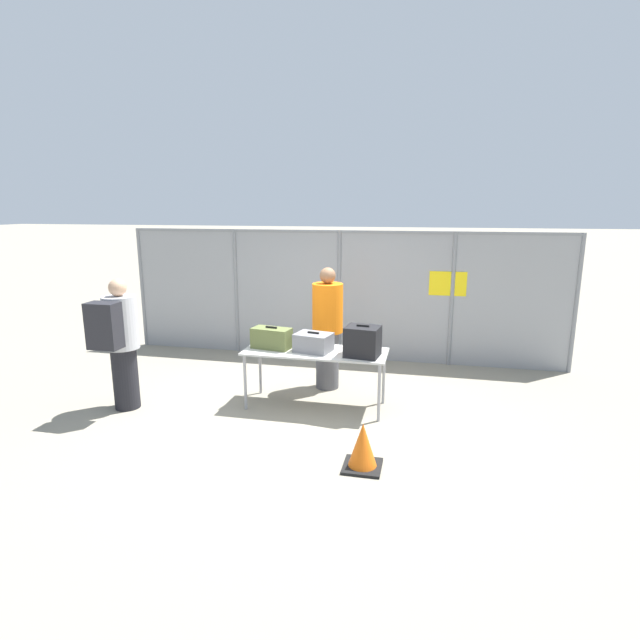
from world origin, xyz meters
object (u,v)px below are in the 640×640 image
Objects in this scene: suitcase_black at (363,341)px; security_worker_near at (328,327)px; traffic_cone at (363,448)px; suitcase_olive at (272,338)px; inspection_table at (315,355)px; utility_trailer at (400,314)px; suitcase_grey at (313,342)px; traveler_hooded at (119,340)px.

security_worker_near reaches higher than suitcase_black.
suitcase_black is 1.57m from traffic_cone.
suitcase_black reaches higher than suitcase_olive.
inspection_table is 0.63m from suitcase_olive.
suitcase_black reaches higher than utility_trailer.
traveler_hooded is (-2.42, -0.62, 0.06)m from suitcase_grey.
utility_trailer is at bearing 78.87° from inspection_table.
suitcase_olive is at bearing 134.25° from traffic_cone.
suitcase_olive is 1.12× the size of traffic_cone.
security_worker_near is 2.46m from traffic_cone.
suitcase_olive is 0.58m from suitcase_grey.
utility_trailer is (0.83, 3.54, -0.51)m from security_worker_near.
utility_trailer is (0.86, 4.30, -0.48)m from suitcase_grey.
traveler_hooded is 3.54× the size of traffic_cone.
suitcase_black is (0.63, -0.10, 0.25)m from inspection_table.
suitcase_black is 3.12m from traveler_hooded.
inspection_table is 3.83× the size of traffic_cone.
traveler_hooded is at bearing -165.54° from suitcase_grey.
traveler_hooded reaches higher than inspection_table.
suitcase_black is 0.94× the size of traffic_cone.
traveler_hooded reaches higher than traffic_cone.
traveler_hooded reaches higher than utility_trailer.
traveler_hooded is (-2.44, -0.65, 0.24)m from inspection_table.
traffic_cone is at bearing -45.75° from suitcase_olive.
suitcase_black is 1.05m from security_worker_near.
suitcase_black is at bearing -5.64° from traveler_hooded.
inspection_table is 1.76m from traffic_cone.
suitcase_olive reaches higher than inspection_table.
security_worker_near is (0.61, 0.74, 0.01)m from suitcase_olive.
traveler_hooded is 5.94m from utility_trailer.
utility_trailer is (1.44, 4.28, -0.50)m from suitcase_olive.
inspection_table reaches higher than traffic_cone.
suitcase_olive is at bearing 175.52° from suitcase_black.
suitcase_olive reaches higher than traffic_cone.
inspection_table is 3.42× the size of suitcase_olive.
security_worker_near reaches higher than traveler_hooded.
traveler_hooded is (-3.07, -0.55, -0.01)m from suitcase_black.
suitcase_grey is 0.30× the size of traveler_hooded.
traffic_cone is at bearing -90.06° from utility_trailer.
inspection_table is at bearing -0.87° from traveler_hooded.
traveler_hooded is at bearing 20.76° from security_worker_near.
utility_trailer is at bearing 71.43° from suitcase_olive.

